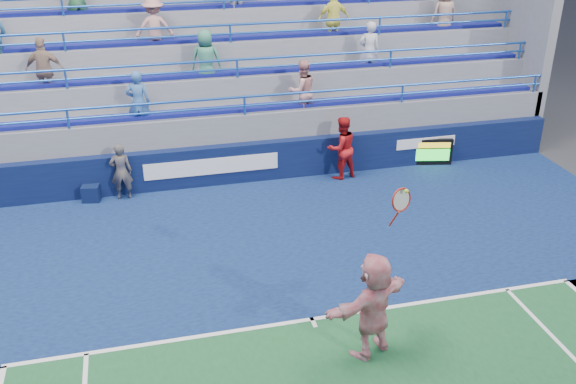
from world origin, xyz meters
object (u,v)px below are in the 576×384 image
object	(u,v)px
judge_chair	(91,191)
line_judge	(121,172)
serve_speed_board	(432,152)
tennis_player	(373,305)
ball_girl	(341,148)

from	to	relation	value
judge_chair	line_judge	xyz separation A→B (m)	(0.81, -0.10, 0.52)
serve_speed_board	line_judge	distance (m)	8.78
tennis_player	serve_speed_board	bearing A→B (deg)	57.81
tennis_player	ball_girl	xyz separation A→B (m)	(1.80, 7.20, -0.10)
tennis_player	line_judge	xyz separation A→B (m)	(-4.10, 7.29, -0.22)
judge_chair	ball_girl	world-z (taller)	ball_girl
judge_chair	serve_speed_board	bearing A→B (deg)	0.19
serve_speed_board	line_judge	size ratio (longest dim) A/B	0.75
judge_chair	ball_girl	xyz separation A→B (m)	(6.71, -0.18, 0.64)
judge_chair	line_judge	distance (m)	0.96
line_judge	ball_girl	world-z (taller)	ball_girl
line_judge	judge_chair	bearing A→B (deg)	-6.71
serve_speed_board	ball_girl	xyz separation A→B (m)	(-2.86, -0.21, 0.49)
tennis_player	ball_girl	size ratio (longest dim) A/B	1.77
serve_speed_board	line_judge	xyz separation A→B (m)	(-8.77, -0.13, 0.37)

